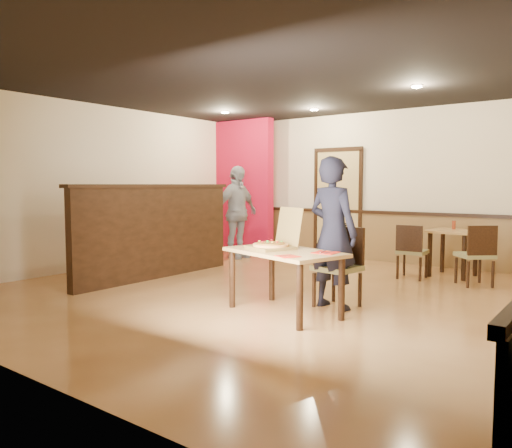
{
  "coord_description": "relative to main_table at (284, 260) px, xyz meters",
  "views": [
    {
      "loc": [
        3.8,
        -5.38,
        1.45
      ],
      "look_at": [
        -0.23,
        0.0,
        0.91
      ],
      "focal_mm": 35.0,
      "sensor_mm": 36.0,
      "label": 1
    }
  ],
  "objects": [
    {
      "name": "wall_back",
      "position": [
        -0.76,
        4.3,
        0.79
      ],
      "size": [
        7.0,
        0.0,
        7.0
      ],
      "primitive_type": "plane",
      "rotation": [
        1.57,
        0.0,
        0.0
      ],
      "color": "#F7E7C1",
      "rests_on": "floor"
    },
    {
      "name": "red_accent_panel",
      "position": [
        -3.66,
        3.8,
        0.79
      ],
      "size": [
        1.6,
        0.2,
        2.78
      ],
      "primitive_type": "cube",
      "color": "#B00C2D",
      "rests_on": "floor"
    },
    {
      "name": "spot_b",
      "position": [
        -1.56,
        3.3,
        2.17
      ],
      "size": [
        0.14,
        0.14,
        0.02
      ],
      "primitive_type": "cylinder",
      "color": "beige",
      "rests_on": "ceiling"
    },
    {
      "name": "main_table",
      "position": [
        0.0,
        0.0,
        0.0
      ],
      "size": [
        1.49,
        1.09,
        0.71
      ],
      "rotation": [
        0.0,
        0.0,
        -0.27
      ],
      "color": "#B1874A",
      "rests_on": "floor"
    },
    {
      "name": "side_table",
      "position": [
        0.86,
        3.48,
        -0.05
      ],
      "size": [
        0.73,
        0.73,
        0.73
      ],
      "rotation": [
        0.0,
        0.0,
        -0.08
      ],
      "color": "#B1874A",
      "rests_on": "floor"
    },
    {
      "name": "floor",
      "position": [
        -0.76,
        0.8,
        -0.61
      ],
      "size": [
        7.0,
        7.0,
        0.0
      ],
      "primitive_type": "plane",
      "color": "#C0864A",
      "rests_on": "ground"
    },
    {
      "name": "passerby",
      "position": [
        -3.09,
        2.96,
        0.3
      ],
      "size": [
        0.53,
        1.09,
        1.8
      ],
      "primitive_type": "imported",
      "rotation": [
        0.0,
        0.0,
        1.49
      ],
      "color": "gray",
      "rests_on": "floor"
    },
    {
      "name": "back_door",
      "position": [
        -1.56,
        4.26,
        0.44
      ],
      "size": [
        0.9,
        0.06,
        2.1
      ],
      "primitive_type": "cube",
      "color": "tan",
      "rests_on": "wall_back"
    },
    {
      "name": "napkin_far",
      "position": [
        0.46,
        0.1,
        0.11
      ],
      "size": [
        0.26,
        0.26,
        0.01
      ],
      "rotation": [
        0.0,
        0.0,
        0.07
      ],
      "color": "red",
      "rests_on": "main_table"
    },
    {
      "name": "booth_partition",
      "position": [
        -2.76,
        0.6,
        0.13
      ],
      "size": [
        0.2,
        3.1,
        1.44
      ],
      "color": "black",
      "rests_on": "floor"
    },
    {
      "name": "wainscot_back",
      "position": [
        -0.76,
        4.27,
        -0.16
      ],
      "size": [
        7.0,
        0.04,
        0.9
      ],
      "primitive_type": "cube",
      "color": "brown",
      "rests_on": "floor"
    },
    {
      "name": "ceiling",
      "position": [
        -0.76,
        0.8,
        2.19
      ],
      "size": [
        7.0,
        7.0,
        0.0
      ],
      "primitive_type": "plane",
      "rotation": [
        3.14,
        0.0,
        0.0
      ],
      "color": "black",
      "rests_on": "wall_back"
    },
    {
      "name": "napkin_near",
      "position": [
        0.29,
        -0.37,
        0.11
      ],
      "size": [
        0.27,
        0.27,
        0.01
      ],
      "rotation": [
        0.0,
        0.0,
        -0.42
      ],
      "color": "red",
      "rests_on": "main_table"
    },
    {
      "name": "pizza",
      "position": [
        -0.19,
        0.0,
        0.15
      ],
      "size": [
        0.52,
        0.52,
        0.03
      ],
      "primitive_type": "cylinder",
      "rotation": [
        0.0,
        0.0,
        -0.38
      ],
      "color": "#E1A251",
      "rests_on": "pizza_box"
    },
    {
      "name": "wall_left",
      "position": [
        -4.26,
        0.8,
        0.79
      ],
      "size": [
        0.0,
        7.0,
        7.0
      ],
      "primitive_type": "plane",
      "rotation": [
        1.57,
        0.0,
        1.57
      ],
      "color": "#F7E7C1",
      "rests_on": "floor"
    },
    {
      "name": "diner_chair",
      "position": [
        0.34,
        0.69,
        -0.09
      ],
      "size": [
        0.53,
        0.53,
        0.94
      ],
      "rotation": [
        0.0,
        0.0,
        -0.15
      ],
      "color": "olive",
      "rests_on": "floor"
    },
    {
      "name": "pizza_box",
      "position": [
        -0.17,
        0.05,
        0.17
      ],
      "size": [
        0.59,
        0.64,
        0.47
      ],
      "rotation": [
        0.0,
        0.0,
        -0.36
      ],
      "color": "brown",
      "rests_on": "main_table"
    },
    {
      "name": "side_chair_left",
      "position": [
        0.42,
        2.86,
        -0.15
      ],
      "size": [
        0.44,
        0.44,
        0.83
      ],
      "rotation": [
        0.0,
        0.0,
        3.21
      ],
      "color": "olive",
      "rests_on": "floor"
    },
    {
      "name": "diner",
      "position": [
        0.31,
        0.55,
        0.28
      ],
      "size": [
        0.71,
        0.53,
        1.76
      ],
      "primitive_type": "imported",
      "rotation": [
        0.0,
        0.0,
        2.96
      ],
      "color": "black",
      "rests_on": "floor"
    },
    {
      "name": "chair_rail_back",
      "position": [
        -0.76,
        4.25,
        0.31
      ],
      "size": [
        7.0,
        0.06,
        0.06
      ],
      "primitive_type": "cube",
      "color": "black",
      "rests_on": "wall_back"
    },
    {
      "name": "spot_c",
      "position": [
        0.64,
        2.3,
        2.17
      ],
      "size": [
        0.14,
        0.14,
        0.02
      ],
      "primitive_type": "cylinder",
      "color": "beige",
      "rests_on": "ceiling"
    },
    {
      "name": "condiment",
      "position": [
        0.83,
        3.6,
        0.19
      ],
      "size": [
        0.05,
        0.05,
        0.14
      ],
      "primitive_type": "cylinder",
      "color": "maroon",
      "rests_on": "side_table"
    },
    {
      "name": "spot_a",
      "position": [
        -3.06,
        2.6,
        2.17
      ],
      "size": [
        0.14,
        0.14,
        0.02
      ],
      "primitive_type": "cylinder",
      "color": "beige",
      "rests_on": "ceiling"
    },
    {
      "name": "side_chair_right",
      "position": [
        1.36,
        2.88,
        -0.13
      ],
      "size": [
        0.61,
        0.61,
        0.88
      ],
      "rotation": [
        0.0,
        0.0,
        3.85
      ],
      "color": "olive",
      "rests_on": "floor"
    }
  ]
}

